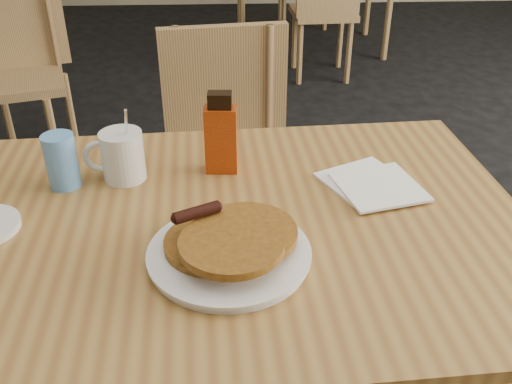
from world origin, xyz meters
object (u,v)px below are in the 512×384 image
pancake_plate (230,248)px  blue_tumbler (62,161)px  chair_wall_extra (20,56)px  main_table (214,239)px  syrup_bottle (221,136)px  coffee_mug (121,155)px  chair_neighbor_near (326,0)px  chair_main_far (226,146)px

pancake_plate → blue_tumbler: 0.44m
chair_wall_extra → main_table: bearing=-78.3°
blue_tumbler → syrup_bottle: bearing=8.8°
chair_wall_extra → coffee_mug: bearing=-81.3°
chair_wall_extra → chair_neighbor_near: bearing=16.3°
chair_main_far → syrup_bottle: bearing=-98.5°
pancake_plate → blue_tumbler: bearing=142.1°
syrup_bottle → pancake_plate: bearing=-84.1°
syrup_bottle → blue_tumbler: 0.34m
blue_tumbler → coffee_mug: bearing=12.1°
pancake_plate → chair_neighbor_near: bearing=77.8°
chair_main_far → pancake_plate: bearing=-97.4°
main_table → syrup_bottle: size_ratio=7.21×
main_table → chair_neighbor_near: size_ratio=1.49×
pancake_plate → syrup_bottle: (-0.01, 0.32, 0.06)m
chair_neighbor_near → pancake_plate: size_ratio=3.07×
main_table → coffee_mug: 0.28m
pancake_plate → coffee_mug: bearing=127.6°
main_table → chair_wall_extra: (-0.94, 1.75, -0.19)m
main_table → chair_wall_extra: 1.99m
chair_neighbor_near → syrup_bottle: size_ratio=4.82×
chair_wall_extra → coffee_mug: size_ratio=5.18×
chair_neighbor_near → syrup_bottle: syrup_bottle is taller
chair_main_far → syrup_bottle: size_ratio=4.92×
pancake_plate → syrup_bottle: 0.33m
coffee_mug → main_table: bearing=-34.1°
pancake_plate → chair_main_far: bearing=90.7°
chair_wall_extra → pancake_plate: 2.12m
main_table → chair_neighbor_near: 2.86m
chair_wall_extra → syrup_bottle: 1.84m
pancake_plate → coffee_mug: (-0.23, 0.29, 0.03)m
main_table → blue_tumbler: bearing=154.4°
chair_neighbor_near → blue_tumbler: bearing=-113.5°
coffee_mug → chair_main_far: bearing=77.0°
chair_neighbor_near → coffee_mug: size_ratio=5.18×
pancake_plate → coffee_mug: 0.37m
pancake_plate → blue_tumbler: blue_tumbler is taller
chair_wall_extra → pancake_plate: bearing=-79.1°
chair_main_far → pancake_plate: chair_main_far is taller
syrup_bottle → blue_tumbler: syrup_bottle is taller
chair_wall_extra → pancake_plate: chair_wall_extra is taller
coffee_mug → blue_tumbler: size_ratio=1.45×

